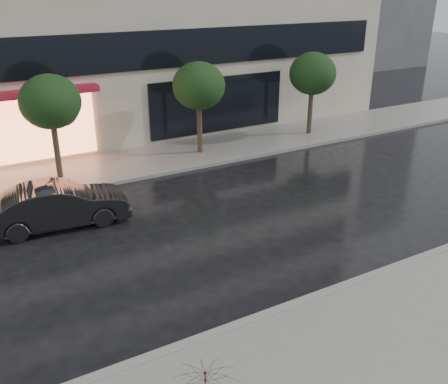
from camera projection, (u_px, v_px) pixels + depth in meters
ground at (276, 285)px, 12.46m from camera, size 120.00×120.00×0.00m
sidewalk_near at (371, 362)px, 9.84m from camera, size 60.00×4.50×0.12m
sidewalk_far at (133, 163)px, 20.64m from camera, size 60.00×3.50×0.12m
curb_near at (301, 303)px, 11.63m from camera, size 60.00×0.25×0.14m
curb_far at (149, 176)px, 19.23m from camera, size 60.00×0.25×0.14m
tree_mid_west at (52, 104)px, 18.00m from camera, size 2.20×2.20×3.99m
tree_mid_east at (200, 87)px, 20.74m from camera, size 2.20×2.20×3.99m
tree_far_east at (313, 75)px, 23.48m from camera, size 2.20×2.20×3.99m
parked_car at (59, 205)px, 15.21m from camera, size 4.31×1.84×1.38m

